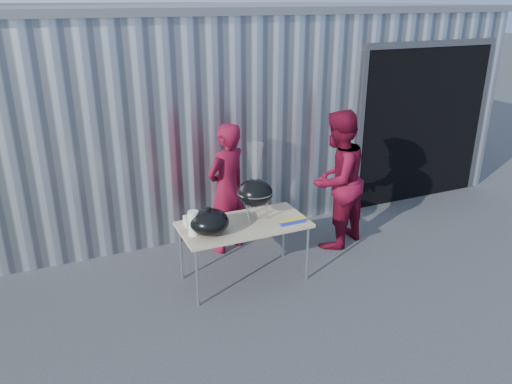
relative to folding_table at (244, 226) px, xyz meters
name	(u,v)px	position (x,y,z in m)	size (l,w,h in m)	color
ground	(290,288)	(0.42, -0.41, -0.71)	(80.00, 80.00, 0.00)	#38383B
building	(224,90)	(1.33, 4.17, 0.83)	(8.20, 6.20, 3.10)	silver
folding_table	(244,226)	(0.00, 0.00, 0.00)	(1.50, 0.75, 0.75)	tan
kettle_grill	(255,186)	(0.17, 0.05, 0.46)	(0.43, 0.43, 0.93)	black
grill_lid	(209,222)	(-0.46, -0.10, 0.18)	(0.44, 0.44, 0.32)	black
paper_towels	(193,223)	(-0.62, -0.05, 0.18)	(0.12, 0.12, 0.28)	white
white_tub	(193,220)	(-0.55, 0.21, 0.09)	(0.20, 0.15, 0.10)	white
foil_box	(293,221)	(0.51, -0.25, 0.07)	(0.32, 0.05, 0.06)	#1B33B5
person_cook	(227,189)	(0.11, 0.83, 0.17)	(0.64, 0.42, 1.75)	maroon
person_bystander	(337,180)	(1.50, 0.37, 0.23)	(0.92, 0.71, 1.88)	maroon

